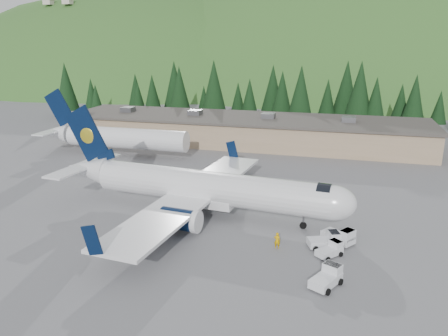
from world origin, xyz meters
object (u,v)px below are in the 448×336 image
at_px(airliner, 201,188).
at_px(terminal_building, 243,130).
at_px(baggage_tug_a, 326,240).
at_px(baggage_tug_c, 328,277).
at_px(baggage_tug_d, 331,250).
at_px(ramp_worker, 277,240).
at_px(second_airliner, 112,137).
at_px(baggage_tug_b, 340,236).

bearing_deg(airliner, terminal_building, 101.54).
xyz_separation_m(baggage_tug_a, baggage_tug_c, (0.44, -7.04, 0.01)).
bearing_deg(airliner, baggage_tug_a, -13.51).
height_order(baggage_tug_c, baggage_tug_d, baggage_tug_c).
height_order(baggage_tug_c, ramp_worker, ramp_worker).
height_order(baggage_tug_a, baggage_tug_d, baggage_tug_a).
xyz_separation_m(airliner, baggage_tug_d, (15.00, -6.67, -2.59)).
xyz_separation_m(airliner, baggage_tug_a, (14.49, -5.01, -2.48)).
xyz_separation_m(second_airliner, terminal_building, (19.91, 16.00, -0.70)).
bearing_deg(baggage_tug_b, baggage_tug_c, -61.03).
bearing_deg(baggage_tug_c, airliner, 78.39).
bearing_deg(baggage_tug_b, airliner, -158.62).
height_order(airliner, terminal_building, airliner).
distance_m(second_airliner, baggage_tug_d, 48.31).
bearing_deg(airliner, baggage_tug_d, -18.39).
bearing_deg(ramp_worker, baggage_tug_d, 177.53).
bearing_deg(baggage_tug_b, baggage_tug_d, -70.31).
height_order(baggage_tug_a, terminal_building, terminal_building).
height_order(airliner, baggage_tug_b, airliner).
bearing_deg(baggage_tug_d, baggage_tug_c, -140.17).
bearing_deg(baggage_tug_a, ramp_worker, 176.61).
xyz_separation_m(baggage_tug_b, baggage_tug_d, (-0.78, -2.89, -0.15)).
bearing_deg(baggage_tug_c, ramp_worker, 69.87).
height_order(airliner, ramp_worker, airliner).
bearing_deg(baggage_tug_d, second_airliner, 94.24).
height_order(baggage_tug_b, baggage_tug_c, baggage_tug_b).
height_order(second_airliner, ramp_worker, second_airliner).
height_order(baggage_tug_b, ramp_worker, baggage_tug_b).
relative_size(baggage_tug_c, baggage_tug_d, 1.23).
distance_m(airliner, baggage_tug_a, 15.53).
xyz_separation_m(baggage_tug_c, ramp_worker, (-5.05, 5.50, 0.11)).
relative_size(airliner, baggage_tug_d, 13.01).
bearing_deg(terminal_building, second_airliner, -141.22).
relative_size(baggage_tug_a, baggage_tug_b, 0.95).
xyz_separation_m(baggage_tug_d, ramp_worker, (-5.12, 0.11, 0.22)).
xyz_separation_m(terminal_building, ramp_worker, (13.84, -44.46, -1.79)).
xyz_separation_m(terminal_building, baggage_tug_d, (18.95, -44.56, -2.01)).
bearing_deg(second_airliner, baggage_tug_d, -36.31).
bearing_deg(terminal_building, baggage_tug_a, -66.74).
bearing_deg(second_airliner, baggage_tug_c, -41.19).
xyz_separation_m(airliner, baggage_tug_c, (14.93, -12.05, -2.47)).
xyz_separation_m(baggage_tug_a, terminal_building, (-18.44, 42.91, 1.90)).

